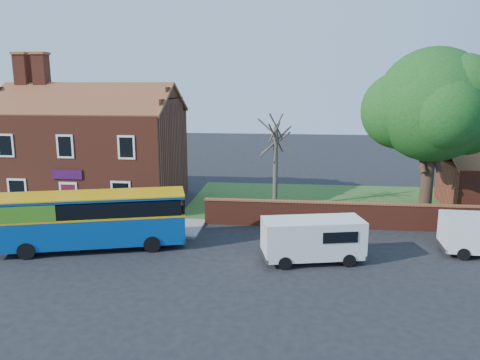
# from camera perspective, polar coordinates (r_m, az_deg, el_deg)

# --- Properties ---
(ground) EXTENTS (120.00, 120.00, 0.00)m
(ground) POSITION_cam_1_polar(r_m,az_deg,el_deg) (23.23, -12.44, -10.04)
(ground) COLOR black
(ground) RESTS_ON ground
(pavement) EXTENTS (18.00, 3.50, 0.12)m
(pavement) POSITION_cam_1_polar(r_m,az_deg,el_deg) (30.93, -21.38, -4.96)
(pavement) COLOR gray
(pavement) RESTS_ON ground
(kerb) EXTENTS (18.00, 0.15, 0.14)m
(kerb) POSITION_cam_1_polar(r_m,az_deg,el_deg) (29.47, -22.96, -5.88)
(kerb) COLOR slate
(kerb) RESTS_ON ground
(grass_strip) EXTENTS (26.00, 12.00, 0.04)m
(grass_strip) POSITION_cam_1_polar(r_m,az_deg,el_deg) (34.90, 15.74, -2.81)
(grass_strip) COLOR #426B28
(grass_strip) RESTS_ON ground
(shop_building) EXTENTS (12.30, 8.13, 10.50)m
(shop_building) POSITION_cam_1_polar(r_m,az_deg,el_deg) (35.29, -17.52, 2.87)
(shop_building) COLOR maroon
(shop_building) RESTS_ON ground
(boundary_wall) EXTENTS (22.00, 0.38, 1.60)m
(boundary_wall) POSITION_cam_1_polar(r_m,az_deg,el_deg) (29.00, 17.67, -4.24)
(boundary_wall) COLOR maroon
(boundary_wall) RESTS_ON ground
(bus) EXTENTS (9.83, 4.95, 2.91)m
(bus) POSITION_cam_1_polar(r_m,az_deg,el_deg) (25.58, -18.26, -4.42)
(bus) COLOR navy
(bus) RESTS_ON ground
(van_near) EXTENTS (5.11, 2.94, 2.11)m
(van_near) POSITION_cam_1_polar(r_m,az_deg,el_deg) (23.00, 8.88, -6.99)
(van_near) COLOR silver
(van_near) RESTS_ON ground
(large_tree) EXTENTS (8.76, 6.93, 10.68)m
(large_tree) POSITION_cam_1_polar(r_m,az_deg,el_deg) (31.26, 22.52, 8.06)
(large_tree) COLOR black
(large_tree) RESTS_ON ground
(bare_tree) EXTENTS (2.33, 2.78, 6.22)m
(bare_tree) POSITION_cam_1_polar(r_m,az_deg,el_deg) (31.85, 4.35, 2.08)
(bare_tree) COLOR #4C4238
(bare_tree) RESTS_ON ground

